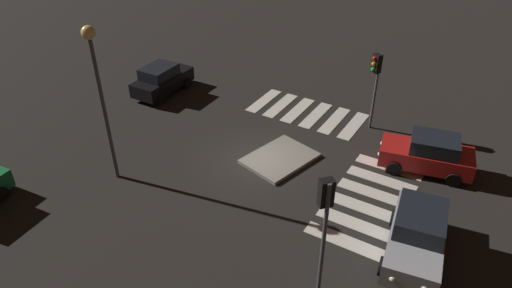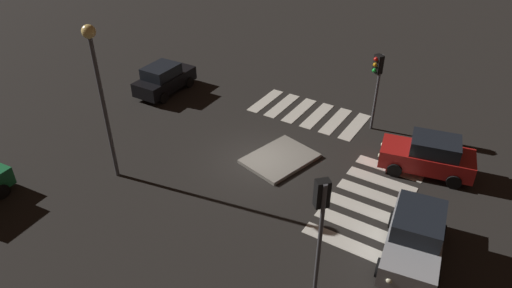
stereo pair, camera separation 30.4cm
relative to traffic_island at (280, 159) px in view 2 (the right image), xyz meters
name	(u,v)px [view 2 (the right image)]	position (x,y,z in m)	size (l,w,h in m)	color
ground_plane	(256,161)	(-0.69, 0.95, -0.09)	(80.00, 80.00, 0.00)	black
traffic_island	(280,159)	(0.00, 0.00, 0.00)	(3.87, 3.27, 0.18)	gray
car_black	(164,79)	(2.69, 9.79, 0.80)	(4.20, 2.03, 1.81)	black
car_red	(429,155)	(2.88, -6.30, 0.82)	(2.64, 4.47, 1.85)	red
car_silver	(415,237)	(-2.83, -7.30, 0.87)	(4.67, 2.61, 1.95)	#9EA0A5
traffic_light_south	(321,211)	(-6.20, -4.87, 3.49)	(0.54, 0.53, 4.74)	#47474C
traffic_light_east	(377,74)	(5.17, -2.66, 3.17)	(0.53, 0.54, 4.29)	#47474C
street_lamp	(98,78)	(-5.12, 5.86, 4.88)	(0.56, 0.56, 7.24)	#47474C
crosswalk_near	(368,201)	(-0.69, -4.82, -0.08)	(6.45, 3.20, 0.02)	silver
crosswalk_side	(308,113)	(4.98, 0.95, -0.08)	(3.20, 6.45, 0.02)	silver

